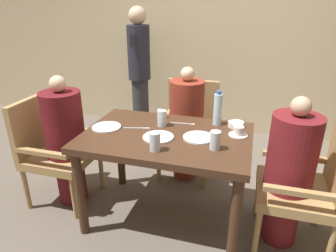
{
  "coord_description": "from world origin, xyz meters",
  "views": [
    {
      "loc": [
        0.57,
        -1.91,
        1.65
      ],
      "look_at": [
        0.0,
        0.04,
        0.79
      ],
      "focal_mm": 32.0,
      "sensor_mm": 36.0,
      "label": 1
    }
  ],
  "objects_px": {
    "chair_right_side": "(310,184)",
    "bowl_small": "(236,124)",
    "water_bottle": "(218,109)",
    "standing_host": "(139,70)",
    "diner_in_left_chair": "(66,140)",
    "glass_tall_mid": "(154,142)",
    "teacup_with_saucer": "(238,132)",
    "plate_dessert_center": "(158,137)",
    "glass_tall_near": "(215,140)",
    "plate_main_left": "(199,137)",
    "chair_far_side": "(189,124)",
    "glass_tall_far": "(162,118)",
    "plate_main_right": "(107,127)",
    "chair_left_side": "(53,146)",
    "diner_in_right_chair": "(289,172)",
    "diner_in_far_chair": "(186,123)"
  },
  "relations": [
    {
      "from": "chair_right_side",
      "to": "bowl_small",
      "type": "relative_size",
      "value": 7.45
    },
    {
      "from": "water_bottle",
      "to": "standing_host",
      "type": "bearing_deg",
      "value": 132.98
    },
    {
      "from": "diner_in_left_chair",
      "to": "glass_tall_mid",
      "type": "bearing_deg",
      "value": -16.91
    },
    {
      "from": "teacup_with_saucer",
      "to": "glass_tall_mid",
      "type": "distance_m",
      "value": 0.64
    },
    {
      "from": "plate_dessert_center",
      "to": "teacup_with_saucer",
      "type": "distance_m",
      "value": 0.58
    },
    {
      "from": "plate_dessert_center",
      "to": "glass_tall_near",
      "type": "distance_m",
      "value": 0.42
    },
    {
      "from": "plate_main_left",
      "to": "teacup_with_saucer",
      "type": "relative_size",
      "value": 1.6
    },
    {
      "from": "teacup_with_saucer",
      "to": "diner_in_left_chair",
      "type": "bearing_deg",
      "value": -174.72
    },
    {
      "from": "chair_far_side",
      "to": "glass_tall_far",
      "type": "distance_m",
      "value": 0.73
    },
    {
      "from": "plate_main_right",
      "to": "bowl_small",
      "type": "xyz_separation_m",
      "value": [
        0.95,
        0.3,
        0.01
      ]
    },
    {
      "from": "plate_dessert_center",
      "to": "teacup_with_saucer",
      "type": "height_order",
      "value": "teacup_with_saucer"
    },
    {
      "from": "chair_left_side",
      "to": "plate_dessert_center",
      "type": "height_order",
      "value": "chair_left_side"
    },
    {
      "from": "diner_in_right_chair",
      "to": "standing_host",
      "type": "height_order",
      "value": "standing_host"
    },
    {
      "from": "water_bottle",
      "to": "plate_main_right",
      "type": "bearing_deg",
      "value": -159.17
    },
    {
      "from": "glass_tall_near",
      "to": "standing_host",
      "type": "bearing_deg",
      "value": 125.44
    },
    {
      "from": "glass_tall_mid",
      "to": "plate_main_right",
      "type": "bearing_deg",
      "value": 151.98
    },
    {
      "from": "plate_main_right",
      "to": "diner_in_far_chair",
      "type": "bearing_deg",
      "value": 54.72
    },
    {
      "from": "chair_far_side",
      "to": "glass_tall_near",
      "type": "height_order",
      "value": "chair_far_side"
    },
    {
      "from": "teacup_with_saucer",
      "to": "glass_tall_far",
      "type": "distance_m",
      "value": 0.59
    },
    {
      "from": "plate_main_left",
      "to": "glass_tall_far",
      "type": "bearing_deg",
      "value": 155.49
    },
    {
      "from": "chair_left_side",
      "to": "diner_in_right_chair",
      "type": "relative_size",
      "value": 0.83
    },
    {
      "from": "chair_left_side",
      "to": "diner_in_left_chair",
      "type": "xyz_separation_m",
      "value": [
        0.14,
        0.0,
        0.08
      ]
    },
    {
      "from": "chair_far_side",
      "to": "water_bottle",
      "type": "xyz_separation_m",
      "value": [
        0.33,
        -0.51,
        0.37
      ]
    },
    {
      "from": "diner_in_right_chair",
      "to": "glass_tall_mid",
      "type": "xyz_separation_m",
      "value": [
        -0.87,
        -0.26,
        0.24
      ]
    },
    {
      "from": "water_bottle",
      "to": "diner_in_right_chair",
      "type": "bearing_deg",
      "value": -28.7
    },
    {
      "from": "chair_right_side",
      "to": "bowl_small",
      "type": "xyz_separation_m",
      "value": [
        -0.54,
        0.29,
        0.26
      ]
    },
    {
      "from": "chair_far_side",
      "to": "plate_main_right",
      "type": "bearing_deg",
      "value": -120.3
    },
    {
      "from": "bowl_small",
      "to": "water_bottle",
      "type": "bearing_deg",
      "value": 177.45
    },
    {
      "from": "chair_left_side",
      "to": "plate_main_right",
      "type": "distance_m",
      "value": 0.59
    },
    {
      "from": "plate_main_right",
      "to": "chair_far_side",
      "type": "bearing_deg",
      "value": 59.7
    },
    {
      "from": "plate_dessert_center",
      "to": "plate_main_left",
      "type": "bearing_deg",
      "value": 15.1
    },
    {
      "from": "diner_in_right_chair",
      "to": "glass_tall_near",
      "type": "xyz_separation_m",
      "value": [
        -0.5,
        -0.14,
        0.24
      ]
    },
    {
      "from": "chair_left_side",
      "to": "glass_tall_near",
      "type": "bearing_deg",
      "value": -5.58
    },
    {
      "from": "water_bottle",
      "to": "glass_tall_far",
      "type": "relative_size",
      "value": 2.17
    },
    {
      "from": "diner_in_right_chair",
      "to": "chair_far_side",
      "type": "bearing_deg",
      "value": 137.1
    },
    {
      "from": "chair_far_side",
      "to": "plate_dessert_center",
      "type": "relative_size",
      "value": 4.12
    },
    {
      "from": "chair_far_side",
      "to": "diner_in_far_chair",
      "type": "distance_m",
      "value": 0.16
    },
    {
      "from": "diner_in_right_chair",
      "to": "standing_host",
      "type": "distance_m",
      "value": 2.25
    },
    {
      "from": "diner_in_left_chair",
      "to": "plate_main_left",
      "type": "bearing_deg",
      "value": 0.1
    },
    {
      "from": "teacup_with_saucer",
      "to": "chair_left_side",
      "type": "bearing_deg",
      "value": -175.22
    },
    {
      "from": "chair_left_side",
      "to": "chair_right_side",
      "type": "relative_size",
      "value": 1.0
    },
    {
      "from": "water_bottle",
      "to": "glass_tall_far",
      "type": "height_order",
      "value": "water_bottle"
    },
    {
      "from": "plate_main_left",
      "to": "glass_tall_near",
      "type": "distance_m",
      "value": 0.2
    },
    {
      "from": "plate_main_left",
      "to": "glass_tall_mid",
      "type": "xyz_separation_m",
      "value": [
        -0.24,
        -0.27,
        0.06
      ]
    },
    {
      "from": "plate_dessert_center",
      "to": "water_bottle",
      "type": "relative_size",
      "value": 0.81
    },
    {
      "from": "diner_in_far_chair",
      "to": "chair_right_side",
      "type": "xyz_separation_m",
      "value": [
        1.01,
        -0.67,
        -0.07
      ]
    },
    {
      "from": "plate_main_right",
      "to": "glass_tall_near",
      "type": "xyz_separation_m",
      "value": [
        0.85,
        -0.12,
        0.06
      ]
    },
    {
      "from": "standing_host",
      "to": "teacup_with_saucer",
      "type": "height_order",
      "value": "standing_host"
    },
    {
      "from": "glass_tall_mid",
      "to": "water_bottle",
      "type": "bearing_deg",
      "value": 59.41
    },
    {
      "from": "teacup_with_saucer",
      "to": "glass_tall_far",
      "type": "bearing_deg",
      "value": 178.04
    }
  ]
}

